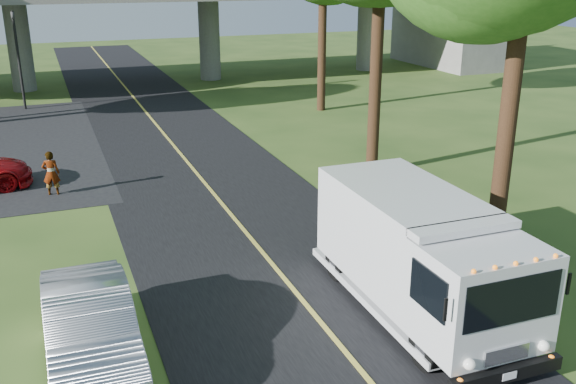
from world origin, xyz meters
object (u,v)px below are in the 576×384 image
step_van (419,252)px  silver_sedan (90,329)px  traffic_signal (17,50)px  pedestrian (51,173)px

step_van → silver_sedan: bearing=176.2°
step_van → silver_sedan: 7.01m
step_van → silver_sedan: size_ratio=1.37×
traffic_signal → silver_sedan: 26.14m
silver_sedan → pedestrian: 10.70m
pedestrian → traffic_signal: bearing=-77.9°
silver_sedan → traffic_signal: bearing=92.2°
traffic_signal → step_van: 27.81m
silver_sedan → pedestrian: bearing=91.3°
pedestrian → step_van: bearing=131.9°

